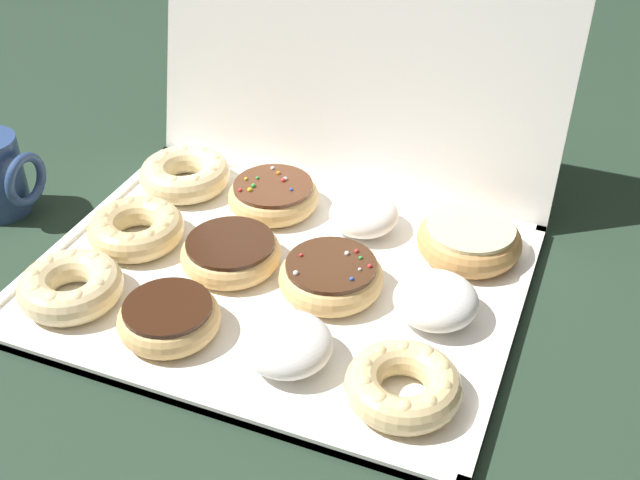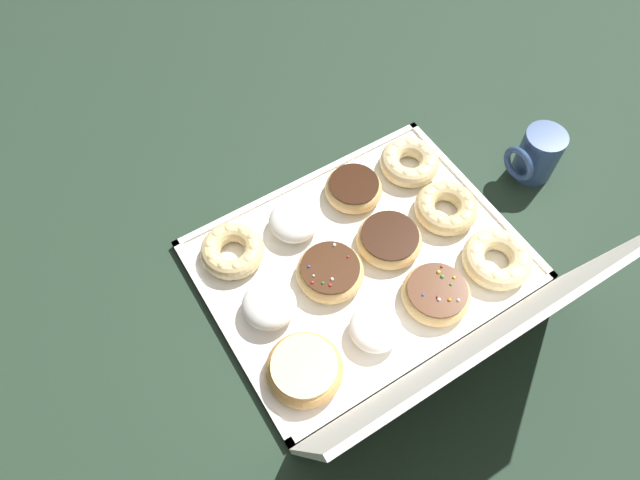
{
  "view_description": "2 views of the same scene",
  "coord_description": "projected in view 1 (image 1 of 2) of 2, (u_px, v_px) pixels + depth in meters",
  "views": [
    {
      "loc": [
        0.31,
        -0.65,
        0.58
      ],
      "look_at": [
        0.04,
        0.03,
        0.05
      ],
      "focal_mm": 45.24,
      "sensor_mm": 36.0,
      "label": 1
    },
    {
      "loc": [
        0.33,
        0.38,
        0.9
      ],
      "look_at": [
        0.06,
        -0.05,
        0.06
      ],
      "focal_mm": 32.48,
      "sensor_mm": 36.0,
      "label": 2
    }
  ],
  "objects": [
    {
      "name": "powdered_filled_donut_10",
      "position": [
        364.0,
        214.0,
        0.98
      ],
      "size": [
        0.08,
        0.08,
        0.04
      ],
      "color": "white",
      "rests_on": "donut_box"
    },
    {
      "name": "cruller_donut_4",
      "position": [
        136.0,
        228.0,
        0.96
      ],
      "size": [
        0.12,
        0.12,
        0.04
      ],
      "color": "#EACC8C",
      "rests_on": "donut_box"
    },
    {
      "name": "powdered_filled_donut_7",
      "position": [
        435.0,
        301.0,
        0.85
      ],
      "size": [
        0.09,
        0.09,
        0.05
      ],
      "color": "white",
      "rests_on": "donut_box"
    },
    {
      "name": "donut_box",
      "position": [
        278.0,
        280.0,
        0.92
      ],
      "size": [
        0.54,
        0.42,
        0.01
      ],
      "color": "white",
      "rests_on": "ground"
    },
    {
      "name": "cruller_donut_3",
      "position": [
        403.0,
        385.0,
        0.76
      ],
      "size": [
        0.11,
        0.11,
        0.04
      ],
      "color": "#EACC8C",
      "rests_on": "donut_box"
    },
    {
      "name": "sprinkle_donut_9",
      "position": [
        273.0,
        195.0,
        1.03
      ],
      "size": [
        0.12,
        0.12,
        0.04
      ],
      "color": "#E5B770",
      "rests_on": "donut_box"
    },
    {
      "name": "ground_plane",
      "position": [
        278.0,
        283.0,
        0.93
      ],
      "size": [
        3.0,
        3.0,
        0.0
      ],
      "primitive_type": "plane",
      "color": "#233828"
    },
    {
      "name": "powdered_filled_donut_2",
      "position": [
        288.0,
        344.0,
        0.8
      ],
      "size": [
        0.09,
        0.09,
        0.05
      ],
      "color": "white",
      "rests_on": "donut_box"
    },
    {
      "name": "cruller_donut_0",
      "position": [
        70.0,
        285.0,
        0.88
      ],
      "size": [
        0.11,
        0.11,
        0.04
      ],
      "color": "beige",
      "rests_on": "donut_box"
    },
    {
      "name": "box_lid_open",
      "position": [
        358.0,
        45.0,
        1.01
      ],
      "size": [
        0.54,
        0.1,
        0.38
      ],
      "primitive_type": "cube",
      "rotation": [
        1.33,
        0.0,
        0.0
      ],
      "color": "white",
      "rests_on": "ground"
    },
    {
      "name": "glazed_ring_donut_11",
      "position": [
        469.0,
        240.0,
        0.94
      ],
      "size": [
        0.12,
        0.12,
        0.04
      ],
      "color": "tan",
      "rests_on": "donut_box"
    },
    {
      "name": "chocolate_frosted_donut_5",
      "position": [
        233.0,
        250.0,
        0.93
      ],
      "size": [
        0.12,
        0.12,
        0.03
      ],
      "color": "#E5B770",
      "rests_on": "donut_box"
    },
    {
      "name": "chocolate_frosted_donut_1",
      "position": [
        169.0,
        318.0,
        0.84
      ],
      "size": [
        0.11,
        0.11,
        0.04
      ],
      "color": "#E5B770",
      "rests_on": "donut_box"
    },
    {
      "name": "sprinkle_donut_6",
      "position": [
        331.0,
        276.0,
        0.89
      ],
      "size": [
        0.12,
        0.12,
        0.04
      ],
      "color": "#E5B770",
      "rests_on": "donut_box"
    },
    {
      "name": "cruller_donut_8",
      "position": [
        185.0,
        173.0,
        1.07
      ],
      "size": [
        0.12,
        0.12,
        0.04
      ],
      "color": "beige",
      "rests_on": "donut_box"
    }
  ]
}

